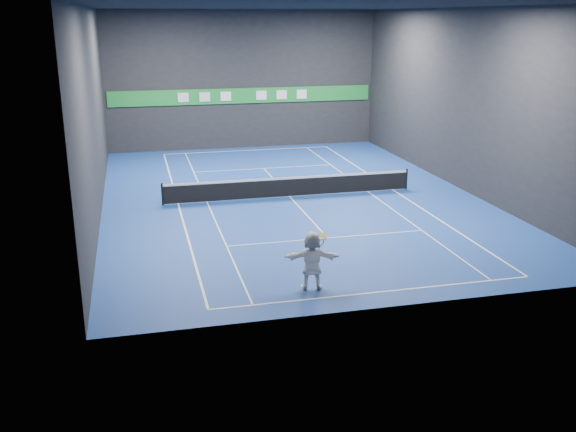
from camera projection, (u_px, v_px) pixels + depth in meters
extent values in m
plane|color=navy|center=(290.00, 197.00, 31.80)|extent=(26.00, 26.00, 0.00)
plane|color=black|center=(290.00, 6.00, 29.12)|extent=(26.00, 26.00, 0.00)
cube|color=black|center=(243.00, 80.00, 42.52)|extent=(18.00, 0.10, 9.00)
cube|color=black|center=(398.00, 164.00, 18.40)|extent=(18.00, 0.10, 9.00)
cube|color=black|center=(93.00, 112.00, 28.43)|extent=(0.10, 26.00, 9.00)
cube|color=black|center=(462.00, 100.00, 32.49)|extent=(0.10, 26.00, 9.00)
cube|color=white|center=(377.00, 292.00, 20.77)|extent=(10.98, 0.08, 0.01)
cube|color=white|center=(247.00, 150.00, 42.83)|extent=(10.98, 0.08, 0.01)
cube|color=white|center=(178.00, 204.00, 30.56)|extent=(0.08, 23.78, 0.01)
cube|color=white|center=(393.00, 190.00, 33.04)|extent=(0.08, 23.78, 0.01)
cube|color=white|center=(207.00, 202.00, 30.87)|extent=(0.06, 23.78, 0.01)
cube|color=white|center=(368.00, 192.00, 32.72)|extent=(0.06, 23.78, 0.01)
cube|color=white|center=(328.00, 238.00, 25.86)|extent=(8.23, 0.06, 0.01)
cube|color=white|center=(264.00, 168.00, 37.73)|extent=(8.23, 0.06, 0.01)
cube|color=white|center=(290.00, 197.00, 31.80)|extent=(0.06, 12.80, 0.01)
imported|color=white|center=(312.00, 260.00, 20.77)|extent=(1.91, 0.96, 1.97)
sphere|color=#DAF729|center=(305.00, 198.00, 20.07)|extent=(0.06, 0.06, 0.06)
cylinder|color=black|center=(162.00, 194.00, 30.24)|extent=(0.10, 0.10, 1.07)
cylinder|color=black|center=(406.00, 179.00, 33.04)|extent=(0.10, 0.10, 1.07)
cube|color=black|center=(290.00, 188.00, 31.66)|extent=(12.40, 0.03, 0.86)
cube|color=white|center=(290.00, 178.00, 31.51)|extent=(12.40, 0.04, 0.10)
cube|color=#1E8B32|center=(244.00, 96.00, 42.76)|extent=(17.64, 0.06, 1.00)
cube|color=white|center=(183.00, 98.00, 41.80)|extent=(0.70, 0.04, 0.60)
cube|color=silver|center=(205.00, 97.00, 42.12)|extent=(0.70, 0.04, 0.60)
cube|color=white|center=(226.00, 96.00, 42.43)|extent=(0.70, 0.04, 0.60)
cube|color=white|center=(261.00, 95.00, 42.98)|extent=(0.70, 0.04, 0.60)
cube|color=white|center=(282.00, 95.00, 43.29)|extent=(0.70, 0.04, 0.60)
cube|color=white|center=(302.00, 94.00, 43.61)|extent=(0.70, 0.04, 0.60)
torus|color=red|center=(322.00, 237.00, 20.67)|extent=(0.39, 0.36, 0.20)
cylinder|color=#DAED53|center=(323.00, 236.00, 20.67)|extent=(0.36, 0.33, 0.18)
cylinder|color=red|center=(323.00, 242.00, 20.73)|extent=(0.07, 0.13, 0.17)
cylinder|color=yellow|center=(321.00, 246.00, 20.73)|extent=(0.12, 0.19, 0.23)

